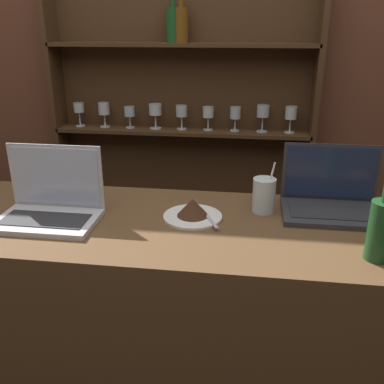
{
  "coord_description": "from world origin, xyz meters",
  "views": [
    {
      "loc": [
        0.36,
        -0.98,
        1.61
      ],
      "look_at": [
        0.19,
        0.33,
        1.09
      ],
      "focal_mm": 40.0,
      "sensor_mm": 36.0,
      "label": 1
    }
  ],
  "objects_px": {
    "laptop_near": "(50,203)",
    "laptop_far": "(331,198)",
    "cake_plate": "(193,211)",
    "wine_bottle_green": "(381,229)",
    "water_glass": "(264,195)"
  },
  "relations": [
    {
      "from": "laptop_near",
      "to": "laptop_far",
      "type": "bearing_deg",
      "value": 11.19
    },
    {
      "from": "cake_plate",
      "to": "wine_bottle_green",
      "type": "distance_m",
      "value": 0.59
    },
    {
      "from": "cake_plate",
      "to": "water_glass",
      "type": "relative_size",
      "value": 1.1
    },
    {
      "from": "cake_plate",
      "to": "water_glass",
      "type": "distance_m",
      "value": 0.26
    },
    {
      "from": "wine_bottle_green",
      "to": "laptop_far",
      "type": "bearing_deg",
      "value": 103.65
    },
    {
      "from": "cake_plate",
      "to": "water_glass",
      "type": "xyz_separation_m",
      "value": [
        0.24,
        0.09,
        0.03
      ]
    },
    {
      "from": "laptop_near",
      "to": "water_glass",
      "type": "relative_size",
      "value": 1.82
    },
    {
      "from": "water_glass",
      "to": "wine_bottle_green",
      "type": "bearing_deg",
      "value": -42.84
    },
    {
      "from": "laptop_near",
      "to": "wine_bottle_green",
      "type": "distance_m",
      "value": 1.04
    },
    {
      "from": "laptop_near",
      "to": "wine_bottle_green",
      "type": "xyz_separation_m",
      "value": [
        1.03,
        -0.13,
        0.04
      ]
    },
    {
      "from": "cake_plate",
      "to": "wine_bottle_green",
      "type": "xyz_separation_m",
      "value": [
        0.55,
        -0.2,
        0.06
      ]
    },
    {
      "from": "laptop_near",
      "to": "cake_plate",
      "type": "relative_size",
      "value": 1.65
    },
    {
      "from": "laptop_far",
      "to": "cake_plate",
      "type": "bearing_deg",
      "value": -165.72
    },
    {
      "from": "laptop_far",
      "to": "cake_plate",
      "type": "relative_size",
      "value": 1.68
    },
    {
      "from": "laptop_far",
      "to": "cake_plate",
      "type": "height_order",
      "value": "laptop_far"
    }
  ]
}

